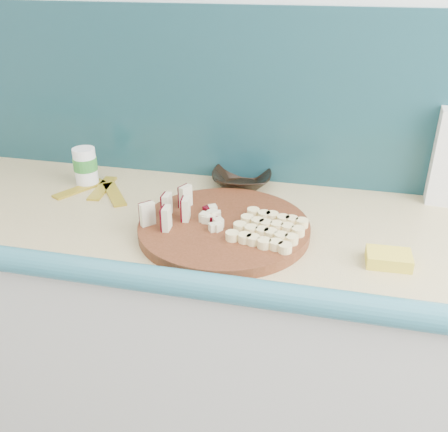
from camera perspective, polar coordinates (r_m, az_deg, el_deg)
kitchen_counter at (r=1.57m, az=-0.63°, el=-15.16°), size 2.20×0.63×0.91m
backsplash at (r=1.48m, az=1.94°, el=13.39°), size 2.20×0.02×0.50m
cutting_board at (r=1.24m, az=0.00°, el=-1.37°), size 0.50×0.50×0.03m
apple_wedges at (r=1.25m, az=-6.17°, el=0.89°), size 0.11×0.17×0.06m
apple_chunks at (r=1.24m, az=-1.16°, el=-0.15°), size 0.06×0.06×0.02m
banana_slices at (r=1.19m, az=5.13°, el=-1.53°), size 0.18×0.18×0.02m
brown_bowl at (r=1.50m, az=2.03°, el=4.28°), size 0.20×0.20×0.04m
canister at (r=1.55m, az=-15.56°, el=5.54°), size 0.07×0.07×0.11m
sponge at (r=1.17m, az=18.30°, el=-4.65°), size 0.10×0.07×0.03m
banana_peel at (r=1.51m, az=-14.12°, el=2.85°), size 0.23×0.19×0.01m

